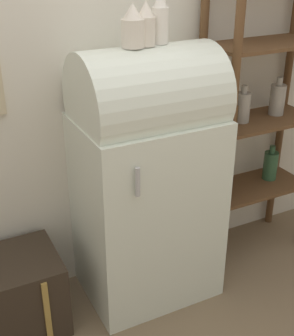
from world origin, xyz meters
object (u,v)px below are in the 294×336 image
(suitcase_trunk, at_px, (7,297))
(vase_center, at_px, (146,25))
(refrigerator, at_px, (147,177))
(vase_left, at_px, (133,27))
(vase_right, at_px, (160,18))

(suitcase_trunk, height_order, vase_center, vase_center)
(refrigerator, height_order, vase_left, vase_left)
(suitcase_trunk, distance_m, vase_right, 1.64)
(refrigerator, distance_m, suitcase_trunk, 0.99)
(refrigerator, distance_m, vase_center, 0.81)
(vase_left, bearing_deg, refrigerator, 6.48)
(vase_center, height_order, vase_right, vase_right)
(refrigerator, bearing_deg, vase_right, 10.07)
(suitcase_trunk, relative_size, vase_left, 2.88)
(vase_right, bearing_deg, vase_center, -169.26)
(vase_center, bearing_deg, suitcase_trunk, 178.09)
(vase_right, bearing_deg, suitcase_trunk, 179.32)
(refrigerator, height_order, vase_right, vase_right)
(refrigerator, relative_size, vase_right, 5.57)
(suitcase_trunk, relative_size, vase_right, 2.19)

